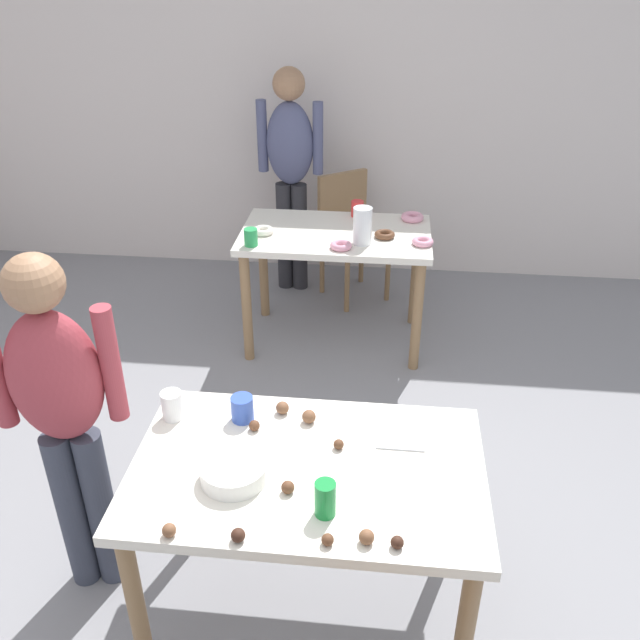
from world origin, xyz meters
TOP-DOWN VIEW (x-y plane):
  - ground_plane at (0.00, 0.00)m, footprint 6.40×6.40m
  - wall_back at (0.00, 3.20)m, footprint 6.40×0.10m
  - dining_table_near at (0.04, -0.02)m, footprint 1.19×0.75m
  - dining_table_far at (-0.05, 2.03)m, footprint 1.13×0.68m
  - chair_far_table at (-0.00, 2.72)m, footprint 0.56×0.56m
  - person_girl_near at (-0.84, 0.07)m, footprint 0.45×0.26m
  - person_adult_far at (-0.42, 2.76)m, footprint 0.45×0.22m
  - mixing_bowl at (-0.19, -0.10)m, footprint 0.22×0.22m
  - soda_can at (0.12, -0.22)m, footprint 0.07×0.07m
  - fork_near at (0.35, 0.10)m, footprint 0.17×0.02m
  - cup_near_0 at (-0.49, 0.19)m, footprint 0.08×0.08m
  - cup_near_1 at (-0.23, 0.21)m, footprint 0.08×0.08m
  - cake_ball_0 at (0.34, -0.33)m, footprint 0.04×0.04m
  - cake_ball_1 at (-0.09, 0.26)m, footprint 0.05×0.05m
  - cake_ball_2 at (-0.33, -0.36)m, footprint 0.04×0.04m
  - cake_ball_3 at (0.13, 0.08)m, footprint 0.04×0.04m
  - cake_ball_4 at (0.01, 0.22)m, footprint 0.05×0.05m
  - cake_ball_5 at (-0.13, -0.36)m, footprint 0.04×0.04m
  - cake_ball_6 at (0.14, -0.34)m, footprint 0.04×0.04m
  - cake_ball_7 at (0.25, -0.32)m, footprint 0.05×0.05m
  - cake_ball_8 at (-0.01, -0.14)m, footprint 0.04×0.04m
  - cake_ball_9 at (-0.18, 0.15)m, footprint 0.04×0.04m
  - pitcher_far at (0.12, 1.88)m, footprint 0.11×0.11m
  - cup_far_0 at (-0.51, 1.78)m, footprint 0.08×0.08m
  - cup_far_1 at (0.07, 2.30)m, footprint 0.08×0.08m
  - donut_far_0 at (0.41, 2.27)m, footprint 0.14×0.14m
  - donut_far_1 at (0.01, 1.79)m, footprint 0.12×0.12m
  - donut_far_2 at (0.25, 1.98)m, footprint 0.12×0.12m
  - donut_far_3 at (0.47, 1.89)m, footprint 0.12×0.12m
  - donut_far_4 at (-0.47, 1.96)m, footprint 0.12×0.12m

SIDE VIEW (x-z plane):
  - ground_plane at x=0.00m, z-range 0.00..0.00m
  - chair_far_table at x=0.00m, z-range 0.06..0.93m
  - dining_table_far at x=-0.05m, z-range 0.26..1.01m
  - dining_table_near at x=0.04m, z-range 0.27..1.02m
  - fork_near at x=0.35m, z-range 0.75..0.76m
  - donut_far_2 at x=0.25m, z-range 0.75..0.79m
  - donut_far_3 at x=0.47m, z-range 0.75..0.79m
  - cake_ball_3 at x=0.13m, z-range 0.75..0.79m
  - donut_far_1 at x=0.01m, z-range 0.75..0.79m
  - donut_far_4 at x=-0.47m, z-range 0.75..0.79m
  - cake_ball_6 at x=0.14m, z-range 0.75..0.79m
  - cake_ball_0 at x=0.34m, z-range 0.75..0.79m
  - cake_ball_9 at x=-0.18m, z-range 0.75..0.79m
  - donut_far_0 at x=0.41m, z-range 0.75..0.79m
  - cake_ball_2 at x=-0.33m, z-range 0.75..0.79m
  - cake_ball_8 at x=-0.01m, z-range 0.75..0.79m
  - cake_ball_5 at x=-0.13m, z-range 0.75..0.79m
  - cake_ball_7 at x=0.25m, z-range 0.75..0.80m
  - cake_ball_1 at x=-0.09m, z-range 0.75..0.80m
  - cake_ball_4 at x=0.01m, z-range 0.75..0.80m
  - mixing_bowl at x=-0.19m, z-range 0.75..0.81m
  - cup_near_1 at x=-0.23m, z-range 0.75..0.85m
  - cup_far_1 at x=0.07m, z-range 0.75..0.85m
  - cup_far_0 at x=-0.51m, z-range 0.75..0.85m
  - cup_near_0 at x=-0.49m, z-range 0.75..0.86m
  - soda_can at x=0.12m, z-range 0.75..0.87m
  - pitcher_far at x=0.12m, z-range 0.75..0.96m
  - person_girl_near at x=-0.84m, z-range 0.14..1.58m
  - person_adult_far at x=-0.42m, z-range 0.16..1.72m
  - wall_back at x=0.00m, z-range 0.00..2.60m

